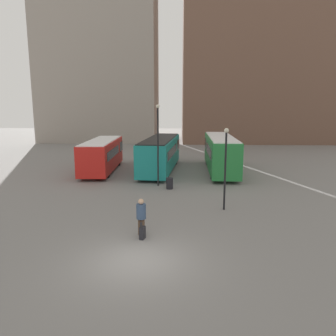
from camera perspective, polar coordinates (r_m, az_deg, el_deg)
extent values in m
plane|color=slate|center=(13.84, -5.42, -15.80)|extent=(160.00, 160.00, 0.00)
cube|color=gray|center=(62.48, -11.87, 21.08)|extent=(19.91, 12.36, 35.24)
cube|color=brown|center=(62.69, 17.53, 19.43)|extent=(30.40, 13.98, 32.31)
cube|color=red|center=(31.98, -11.41, 2.29)|extent=(2.71, 9.66, 2.64)
cube|color=black|center=(35.76, -10.15, 3.74)|extent=(2.57, 1.83, 1.00)
cube|color=black|center=(31.10, -11.76, 2.65)|extent=(2.66, 6.21, 0.79)
cube|color=white|center=(31.81, -11.50, 4.71)|extent=(2.51, 9.47, 0.08)
cylinder|color=black|center=(35.03, -10.36, 1.23)|extent=(2.41, 1.04, 0.99)
cylinder|color=black|center=(29.30, -12.52, -0.70)|extent=(2.41, 1.04, 0.99)
cube|color=#19847F|center=(31.63, -1.37, 2.55)|extent=(3.65, 11.50, 2.80)
cube|color=black|center=(36.14, -0.27, 4.14)|extent=(2.82, 2.31, 1.06)
cube|color=black|center=(30.58, -1.66, 2.93)|extent=(3.30, 7.45, 0.84)
cube|color=black|center=(31.46, -1.38, 5.14)|extent=(3.42, 11.26, 0.08)
cylinder|color=black|center=(35.24, -0.51, 1.46)|extent=(2.58, 1.21, 0.98)
cylinder|color=black|center=(28.42, -2.42, -0.80)|extent=(2.58, 1.21, 0.98)
cube|color=#237A38|center=(31.63, 9.14, 2.62)|extent=(2.70, 11.33, 2.98)
cube|color=black|center=(36.15, 8.44, 4.24)|extent=(2.50, 2.13, 1.13)
cube|color=black|center=(30.58, 9.35, 3.04)|extent=(2.62, 7.27, 0.89)
cube|color=white|center=(31.45, 9.22, 5.38)|extent=(2.50, 11.10, 0.08)
cylinder|color=black|center=(35.26, 8.52, 1.41)|extent=(2.34, 1.12, 1.06)
cylinder|color=black|center=(28.42, 9.76, -0.87)|extent=(2.34, 1.12, 1.06)
cylinder|color=#4C3828|center=(16.23, -4.96, -10.09)|extent=(0.20, 0.20, 0.83)
cylinder|color=#4C3828|center=(16.16, -4.36, -10.18)|extent=(0.20, 0.20, 0.83)
cylinder|color=#334766|center=(15.93, -4.70, -7.54)|extent=(0.59, 0.59, 0.72)
sphere|color=tan|center=(15.79, -4.73, -5.84)|extent=(0.27, 0.27, 0.27)
cube|color=black|center=(15.76, -4.48, -11.19)|extent=(0.30, 0.41, 0.59)
cube|color=black|center=(15.49, -4.70, -9.87)|extent=(0.11, 0.06, 0.27)
cylinder|color=black|center=(25.21, -1.76, 3.58)|extent=(0.12, 0.12, 6.07)
sphere|color=beige|center=(25.02, -1.80, 10.69)|extent=(0.28, 0.28, 0.28)
cylinder|color=black|center=(19.70, 9.92, -0.62)|extent=(0.12, 0.12, 4.70)
sphere|color=beige|center=(19.38, 10.15, 6.45)|extent=(0.28, 0.28, 0.28)
cylinder|color=black|center=(24.74, 0.27, -2.70)|extent=(0.52, 0.52, 0.85)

